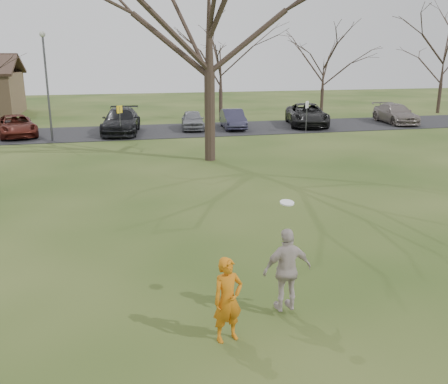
{
  "coord_description": "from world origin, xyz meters",
  "views": [
    {
      "loc": [
        -2.93,
        -7.92,
        4.94
      ],
      "look_at": [
        0.0,
        4.0,
        1.5
      ],
      "focal_mm": 39.11,
      "sensor_mm": 36.0,
      "label": 1
    }
  ],
  "objects_px": {
    "player_defender": "(228,300)",
    "car_6": "(307,115)",
    "car_5": "(233,119)",
    "car_7": "(396,114)",
    "car_3": "(121,121)",
    "car_4": "(193,120)",
    "car_2": "(16,126)",
    "catching_play": "(287,270)",
    "lamp_post": "(46,73)",
    "big_tree": "(209,8)"
  },
  "relations": [
    {
      "from": "car_3",
      "to": "big_tree",
      "type": "distance_m",
      "value": 11.94
    },
    {
      "from": "player_defender",
      "to": "car_5",
      "type": "bearing_deg",
      "value": 61.6
    },
    {
      "from": "car_4",
      "to": "catching_play",
      "type": "bearing_deg",
      "value": -88.01
    },
    {
      "from": "car_2",
      "to": "car_4",
      "type": "height_order",
      "value": "car_2"
    },
    {
      "from": "car_7",
      "to": "catching_play",
      "type": "relative_size",
      "value": 2.2
    },
    {
      "from": "car_3",
      "to": "catching_play",
      "type": "relative_size",
      "value": 2.49
    },
    {
      "from": "car_4",
      "to": "car_5",
      "type": "distance_m",
      "value": 2.8
    },
    {
      "from": "car_2",
      "to": "car_3",
      "type": "distance_m",
      "value": 6.48
    },
    {
      "from": "catching_play",
      "to": "car_4",
      "type": "bearing_deg",
      "value": 83.94
    },
    {
      "from": "car_6",
      "to": "lamp_post",
      "type": "height_order",
      "value": "lamp_post"
    },
    {
      "from": "car_4",
      "to": "car_5",
      "type": "bearing_deg",
      "value": 1.73
    },
    {
      "from": "car_6",
      "to": "catching_play",
      "type": "xyz_separation_m",
      "value": [
        -10.99,
        -24.78,
        0.13
      ]
    },
    {
      "from": "player_defender",
      "to": "car_6",
      "type": "relative_size",
      "value": 0.28
    },
    {
      "from": "car_6",
      "to": "lamp_post",
      "type": "distance_m",
      "value": 17.77
    },
    {
      "from": "car_7",
      "to": "car_4",
      "type": "bearing_deg",
      "value": -176.24
    },
    {
      "from": "car_5",
      "to": "car_3",
      "type": "bearing_deg",
      "value": -171.69
    },
    {
      "from": "player_defender",
      "to": "car_2",
      "type": "distance_m",
      "value": 26.25
    },
    {
      "from": "car_3",
      "to": "car_4",
      "type": "height_order",
      "value": "car_3"
    },
    {
      "from": "car_2",
      "to": "car_3",
      "type": "height_order",
      "value": "car_3"
    },
    {
      "from": "car_5",
      "to": "lamp_post",
      "type": "xyz_separation_m",
      "value": [
        -11.75,
        -2.35,
        3.27
      ]
    },
    {
      "from": "car_3",
      "to": "car_6",
      "type": "distance_m",
      "value": 13.18
    },
    {
      "from": "car_5",
      "to": "catching_play",
      "type": "relative_size",
      "value": 1.81
    },
    {
      "from": "car_2",
      "to": "big_tree",
      "type": "bearing_deg",
      "value": -58.06
    },
    {
      "from": "car_5",
      "to": "car_7",
      "type": "distance_m",
      "value": 12.56
    },
    {
      "from": "car_7",
      "to": "lamp_post",
      "type": "height_order",
      "value": "lamp_post"
    },
    {
      "from": "car_4",
      "to": "car_5",
      "type": "relative_size",
      "value": 0.94
    },
    {
      "from": "car_2",
      "to": "catching_play",
      "type": "xyz_separation_m",
      "value": [
        8.64,
        -24.63,
        0.26
      ]
    },
    {
      "from": "car_3",
      "to": "car_7",
      "type": "bearing_deg",
      "value": 8.48
    },
    {
      "from": "car_2",
      "to": "car_6",
      "type": "relative_size",
      "value": 0.83
    },
    {
      "from": "car_2",
      "to": "car_7",
      "type": "distance_m",
      "value": 26.63
    },
    {
      "from": "car_3",
      "to": "car_5",
      "type": "distance_m",
      "value": 7.62
    },
    {
      "from": "car_2",
      "to": "car_7",
      "type": "relative_size",
      "value": 0.97
    },
    {
      "from": "car_6",
      "to": "lamp_post",
      "type": "xyz_separation_m",
      "value": [
        -17.32,
        -2.47,
        3.14
      ]
    },
    {
      "from": "car_7",
      "to": "lamp_post",
      "type": "bearing_deg",
      "value": -169.31
    },
    {
      "from": "car_5",
      "to": "car_6",
      "type": "distance_m",
      "value": 5.57
    },
    {
      "from": "car_2",
      "to": "car_6",
      "type": "height_order",
      "value": "car_6"
    },
    {
      "from": "catching_play",
      "to": "lamp_post",
      "type": "relative_size",
      "value": 0.35
    },
    {
      "from": "player_defender",
      "to": "car_6",
      "type": "height_order",
      "value": "car_6"
    },
    {
      "from": "player_defender",
      "to": "catching_play",
      "type": "height_order",
      "value": "catching_play"
    },
    {
      "from": "player_defender",
      "to": "car_5",
      "type": "height_order",
      "value": "player_defender"
    },
    {
      "from": "car_7",
      "to": "car_3",
      "type": "bearing_deg",
      "value": -173.86
    },
    {
      "from": "car_3",
      "to": "big_tree",
      "type": "height_order",
      "value": "big_tree"
    },
    {
      "from": "car_5",
      "to": "car_2",
      "type": "bearing_deg",
      "value": -174.38
    },
    {
      "from": "car_4",
      "to": "car_3",
      "type": "bearing_deg",
      "value": -163.96
    },
    {
      "from": "player_defender",
      "to": "car_2",
      "type": "height_order",
      "value": "player_defender"
    },
    {
      "from": "car_4",
      "to": "car_7",
      "type": "height_order",
      "value": "car_7"
    },
    {
      "from": "car_3",
      "to": "car_7",
      "type": "height_order",
      "value": "car_3"
    },
    {
      "from": "player_defender",
      "to": "car_6",
      "type": "distance_m",
      "value": 28.2
    },
    {
      "from": "car_4",
      "to": "lamp_post",
      "type": "relative_size",
      "value": 0.6
    },
    {
      "from": "car_6",
      "to": "big_tree",
      "type": "relative_size",
      "value": 0.4
    }
  ]
}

